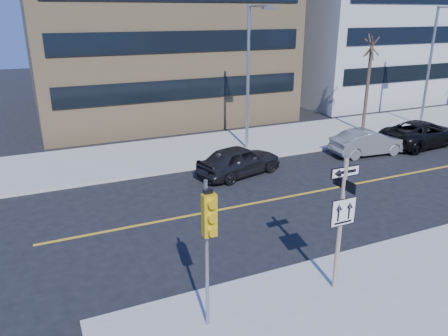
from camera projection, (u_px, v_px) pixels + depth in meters
name	position (u px, v px, depth m)	size (l,w,h in m)	color
ground	(288.00, 251.00, 15.00)	(120.00, 120.00, 0.00)	black
far_sidewalk	(409.00, 122.00, 32.22)	(66.00, 6.00, 0.15)	#A09E96
road_centerline	(441.00, 167.00, 23.06)	(40.00, 0.14, 0.01)	gold
sign_pole	(341.00, 217.00, 12.02)	(0.92, 0.92, 4.06)	beige
traffic_signal	(209.00, 227.00, 10.15)	(0.32, 0.45, 4.00)	gray
parked_car_a	(239.00, 160.00, 21.77)	(4.50, 1.81, 1.53)	black
parked_car_b	(368.00, 142.00, 24.93)	(4.39, 1.53, 1.45)	slate
parked_car_c	(423.00, 133.00, 26.62)	(5.55, 2.56, 1.54)	black
streetlight_a	(250.00, 69.00, 24.18)	(0.55, 2.25, 8.00)	gray
streetlight_b	(433.00, 59.00, 29.58)	(0.55, 2.25, 8.00)	gray
street_tree_west	(372.00, 49.00, 27.86)	(1.80, 1.80, 6.35)	#3A2C22
building_grey_mid	(371.00, 15.00, 42.34)	(20.00, 16.00, 15.00)	#ACAFB2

